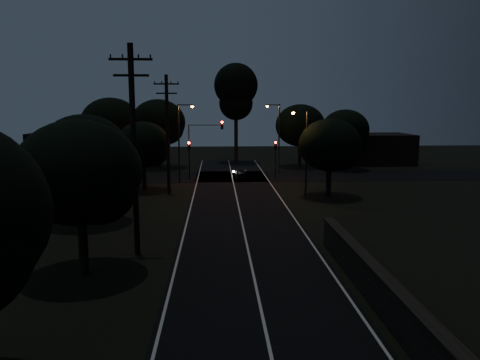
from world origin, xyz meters
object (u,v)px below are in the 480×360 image
utility_pole_mid (134,147)px  car (240,174)px  utility_pole_far (168,133)px  signal_right (275,153)px  streetlight_a (181,138)px  signal_mast (205,139)px  streetlight_b (277,134)px  streetlight_c (305,147)px  signal_left (189,153)px  tall_pine (236,91)px

utility_pole_mid → car: bearing=74.9°
utility_pole_far → car: utility_pole_far is taller
signal_right → streetlight_a: (-9.91, -1.99, 1.80)m
signal_mast → streetlight_b: streetlight_b is taller
utility_pole_far → streetlight_c: size_ratio=1.40×
signal_mast → car: 5.34m
signal_right → car: size_ratio=1.25×
utility_pole_far → signal_right: bearing=37.0°
signal_left → streetlight_b: (9.91, 4.01, 1.80)m
utility_pole_mid → utility_pole_far: bearing=90.0°
utility_pole_far → streetlight_b: bearing=46.7°
car → utility_pole_mid: bearing=72.3°
utility_pole_mid → signal_right: utility_pole_mid is taller
signal_mast → streetlight_c: bearing=-48.8°
signal_mast → streetlight_b: bearing=26.0°
utility_pole_mid → utility_pole_far: size_ratio=1.05×
tall_pine → streetlight_c: 26.02m
streetlight_b → signal_left: bearing=-158.0°
utility_pole_mid → signal_right: 27.30m
signal_right → streetlight_a: streetlight_a is taller
signal_left → streetlight_a: size_ratio=0.51×
streetlight_b → tall_pine: bearing=111.4°
utility_pole_mid → utility_pole_far: utility_pole_mid is taller
signal_left → streetlight_b: streetlight_b is taller
utility_pole_far → tall_pine: 24.41m
streetlight_a → streetlight_b: 12.19m
tall_pine → streetlight_a: (-6.31, -17.00, -5.09)m
car → signal_mast: bearing=2.2°
signal_left → streetlight_c: streetlight_c is taller
streetlight_b → signal_right: bearing=-100.0°
utility_pole_mid → streetlight_c: utility_pole_mid is taller
utility_pole_mid → signal_right: size_ratio=2.68×
streetlight_b → signal_mast: bearing=-154.0°
streetlight_a → streetlight_b: size_ratio=1.00×
utility_pole_far → streetlight_a: (0.69, 6.00, -0.85)m
utility_pole_far → car: size_ratio=3.20×
streetlight_a → streetlight_c: size_ratio=1.07×
streetlight_a → streetlight_c: bearing=-35.7°
tall_pine → signal_right: (3.60, -15.01, -6.89)m
signal_right → utility_pole_far: bearing=-143.0°
signal_right → car: (-3.75, 0.31, -2.28)m
streetlight_b → car: size_ratio=2.44×
tall_pine → car: tall_pine is taller
tall_pine → streetlight_c: size_ratio=1.80×
utility_pole_far → signal_left: utility_pole_far is taller
signal_left → streetlight_c: (10.43, -9.99, 1.51)m
signal_right → streetlight_a: bearing=-168.7°
tall_pine → streetlight_b: tall_pine is taller
tall_pine → signal_mast: bearing=-104.6°
car → streetlight_b: bearing=-142.8°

